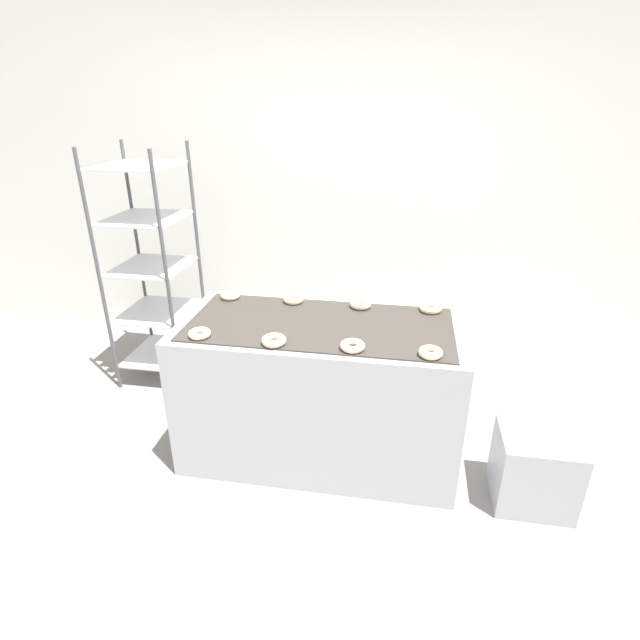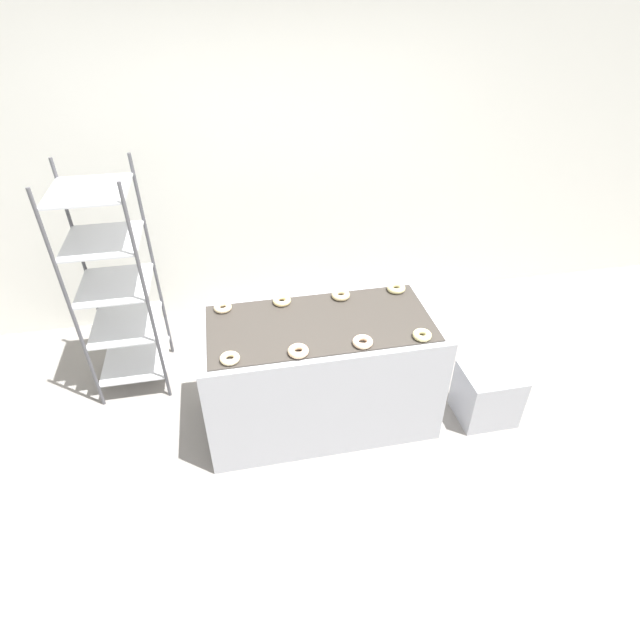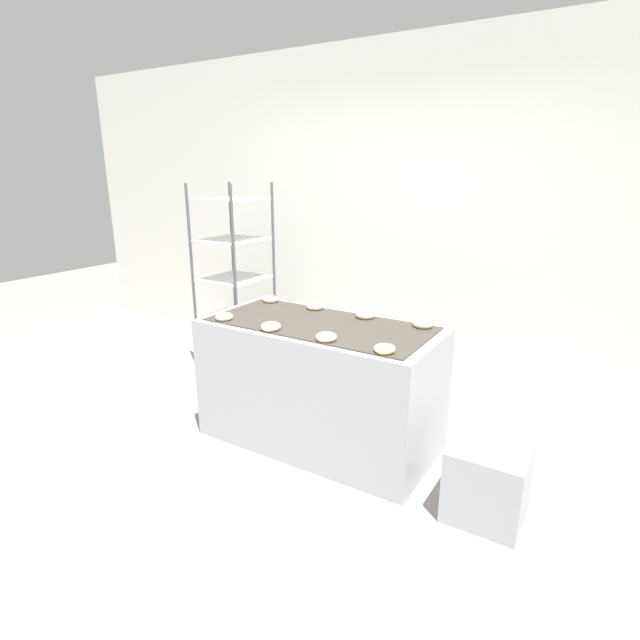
{
  "view_description": "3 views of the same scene",
  "coord_description": "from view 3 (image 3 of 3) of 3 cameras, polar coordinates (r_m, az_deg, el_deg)",
  "views": [
    {
      "loc": [
        0.41,
        -1.76,
        1.96
      ],
      "look_at": [
        0.0,
        0.62,
        0.85
      ],
      "focal_mm": 28.0,
      "sensor_mm": 36.0,
      "label": 1
    },
    {
      "loc": [
        -0.49,
        -1.86,
        2.67
      ],
      "look_at": [
        0.0,
        0.62,
        0.85
      ],
      "focal_mm": 28.0,
      "sensor_mm": 36.0,
      "label": 2
    },
    {
      "loc": [
        1.59,
        -1.96,
        1.77
      ],
      "look_at": [
        0.0,
        0.62,
        0.85
      ],
      "focal_mm": 28.0,
      "sensor_mm": 36.0,
      "label": 3
    }
  ],
  "objects": [
    {
      "name": "donut_near_right",
      "position": [
        2.68,
        7.39,
        -3.29
      ],
      "size": [
        0.11,
        0.11,
        0.04
      ],
      "primitive_type": "torus",
      "color": "beige",
      "rests_on": "fryer_machine"
    },
    {
      "name": "fryer_machine",
      "position": [
        3.31,
        0.0,
        -7.25
      ],
      "size": [
        1.52,
        0.74,
        0.83
      ],
      "color": "#A8AAB2",
      "rests_on": "ground_plane"
    },
    {
      "name": "donut_near_left",
      "position": [
        3.3,
        -10.9,
        0.35
      ],
      "size": [
        0.11,
        0.11,
        0.04
      ],
      "primitive_type": "torus",
      "color": "beige",
      "rests_on": "fryer_machine"
    },
    {
      "name": "ground_plane",
      "position": [
        3.08,
        -6.36,
        -18.32
      ],
      "size": [
        14.0,
        14.0,
        0.0
      ],
      "primitive_type": "plane",
      "color": "gray"
    },
    {
      "name": "donut_far_right",
      "position": [
        3.15,
        11.69,
        -0.42
      ],
      "size": [
        0.13,
        0.13,
        0.04
      ],
      "primitive_type": "torus",
      "color": "beige",
      "rests_on": "fryer_machine"
    },
    {
      "name": "donut_far_midright",
      "position": [
        3.29,
        5.2,
        0.59
      ],
      "size": [
        0.12,
        0.12,
        0.04
      ],
      "primitive_type": "torus",
      "color": "beige",
      "rests_on": "fryer_machine"
    },
    {
      "name": "glaze_bin",
      "position": [
        2.86,
        18.52,
        -17.26
      ],
      "size": [
        0.39,
        0.34,
        0.41
      ],
      "color": "#A8AAB2",
      "rests_on": "ground_plane"
    },
    {
      "name": "baking_rack_cart",
      "position": [
        4.47,
        -9.75,
        4.66
      ],
      "size": [
        0.5,
        0.55,
        1.66
      ],
      "color": "#4C4C51",
      "rests_on": "ground_plane"
    },
    {
      "name": "donut_far_left",
      "position": [
        3.69,
        -5.69,
        2.37
      ],
      "size": [
        0.12,
        0.12,
        0.04
      ],
      "primitive_type": "torus",
      "color": "beige",
      "rests_on": "fryer_machine"
    },
    {
      "name": "wall_back",
      "position": [
        4.4,
        10.57,
        11.76
      ],
      "size": [
        8.0,
        0.05,
        2.8
      ],
      "color": "silver",
      "rests_on": "ground_plane"
    },
    {
      "name": "donut_far_midleft",
      "position": [
        3.48,
        -0.58,
        1.57
      ],
      "size": [
        0.12,
        0.12,
        0.04
      ],
      "primitive_type": "torus",
      "color": "#F0D38F",
      "rests_on": "fryer_machine"
    },
    {
      "name": "donut_near_midright",
      "position": [
        2.85,
        0.72,
        -1.96
      ],
      "size": [
        0.12,
        0.12,
        0.04
      ],
      "primitive_type": "torus",
      "color": "beige",
      "rests_on": "fryer_machine"
    },
    {
      "name": "donut_near_midleft",
      "position": [
        3.04,
        -5.63,
        -0.75
      ],
      "size": [
        0.12,
        0.12,
        0.04
      ],
      "primitive_type": "torus",
      "color": "beige",
      "rests_on": "fryer_machine"
    }
  ]
}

